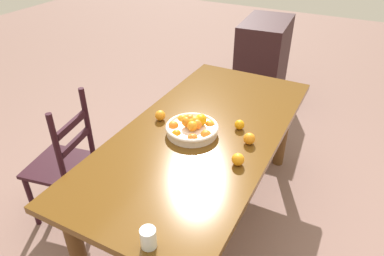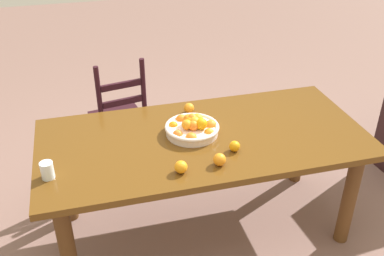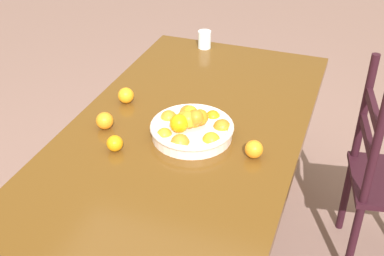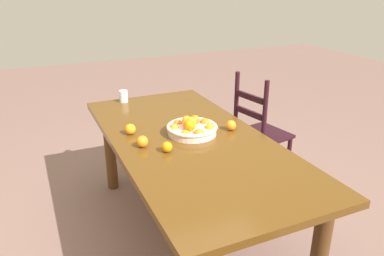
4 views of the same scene
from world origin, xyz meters
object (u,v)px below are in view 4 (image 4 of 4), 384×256
object	(u,v)px
chair_near_window	(259,135)
orange_loose_0	(167,147)
orange_loose_1	(130,129)
orange_loose_2	(142,141)
fruit_bowl	(192,128)
drinking_glass	(123,96)
orange_loose_3	(231,125)
dining_table	(189,153)

from	to	relation	value
chair_near_window	orange_loose_0	distance (m)	1.19
orange_loose_1	orange_loose_2	bearing A→B (deg)	3.28
orange_loose_1	orange_loose_2	size ratio (longest dim) A/B	0.99
orange_loose_0	orange_loose_2	distance (m)	0.16
fruit_bowl	drinking_glass	bearing A→B (deg)	-164.74
orange_loose_2	orange_loose_3	distance (m)	0.60
dining_table	drinking_glass	distance (m)	0.92
dining_table	drinking_glass	bearing A→B (deg)	-168.37
dining_table	orange_loose_3	size ratio (longest dim) A/B	28.95
orange_loose_0	orange_loose_3	bearing A→B (deg)	105.17
orange_loose_1	orange_loose_2	world-z (taller)	same
fruit_bowl	orange_loose_0	size ratio (longest dim) A/B	5.29
orange_loose_0	drinking_glass	distance (m)	1.01
fruit_bowl	orange_loose_0	distance (m)	0.30
orange_loose_1	orange_loose_3	world-z (taller)	orange_loose_1
chair_near_window	fruit_bowl	distance (m)	0.91
chair_near_window	fruit_bowl	bearing A→B (deg)	104.72
chair_near_window	fruit_bowl	xyz separation A→B (m)	(0.36, -0.77, 0.33)
orange_loose_3	fruit_bowl	bearing A→B (deg)	-100.30
orange_loose_1	orange_loose_0	bearing A→B (deg)	19.52
dining_table	orange_loose_0	xyz separation A→B (m)	(0.12, -0.19, 0.13)
orange_loose_3	drinking_glass	world-z (taller)	drinking_glass
chair_near_window	drinking_glass	size ratio (longest dim) A/B	10.35
fruit_bowl	drinking_glass	size ratio (longest dim) A/B	3.50
dining_table	orange_loose_2	size ratio (longest dim) A/B	28.09
orange_loose_2	dining_table	bearing A→B (deg)	90.07
dining_table	orange_loose_3	distance (m)	0.33
orange_loose_0	orange_loose_2	xyz separation A→B (m)	(-0.12, -0.11, 0.00)
dining_table	orange_loose_1	world-z (taller)	orange_loose_1
orange_loose_0	drinking_glass	world-z (taller)	drinking_glass
orange_loose_1	orange_loose_3	xyz separation A→B (m)	(0.20, 0.62, -0.00)
orange_loose_2	fruit_bowl	bearing A→B (deg)	99.60
orange_loose_2	drinking_glass	xyz separation A→B (m)	(-0.89, 0.12, 0.01)
orange_loose_0	drinking_glass	bearing A→B (deg)	179.30
orange_loose_3	drinking_glass	distance (m)	1.00
orange_loose_0	fruit_bowl	bearing A→B (deg)	127.32
chair_near_window	orange_loose_3	xyz separation A→B (m)	(0.41, -0.51, 0.32)
orange_loose_0	orange_loose_3	world-z (taller)	orange_loose_3
chair_near_window	drinking_glass	world-z (taller)	chair_near_window
dining_table	fruit_bowl	xyz separation A→B (m)	(-0.06, 0.04, 0.15)
drinking_glass	dining_table	bearing A→B (deg)	11.63
orange_loose_3	drinking_glass	xyz separation A→B (m)	(-0.88, -0.48, 0.01)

